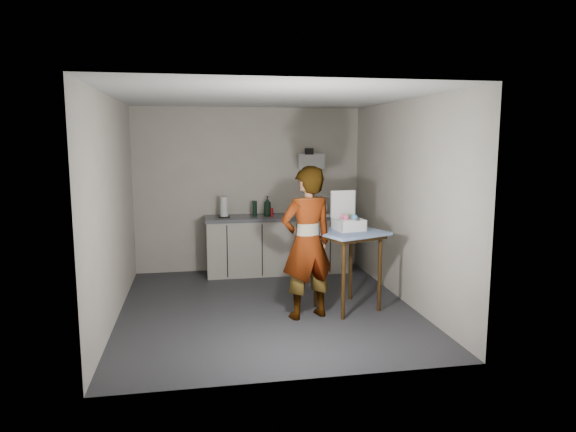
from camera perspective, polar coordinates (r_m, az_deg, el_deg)
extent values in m
plane|color=#27272C|center=(6.57, -2.36, -10.11)|extent=(4.00, 4.00, 0.00)
cube|color=#B9AFA2|center=(8.24, -4.36, 2.93)|extent=(3.60, 0.02, 2.60)
cube|color=#B9AFA2|center=(6.76, 12.77, 1.52)|extent=(0.02, 4.00, 2.60)
cube|color=#B9AFA2|center=(6.29, -18.80, 0.76)|extent=(0.02, 4.00, 2.60)
cube|color=silver|center=(6.25, -2.51, 13.06)|extent=(3.60, 4.00, 0.01)
cube|color=black|center=(8.23, -1.26, -5.97)|extent=(2.20, 0.52, 0.08)
cube|color=#AFA89B|center=(8.14, -1.27, -3.31)|extent=(2.20, 0.58, 0.86)
cube|color=#484A52|center=(8.06, -1.28, -0.15)|extent=(2.24, 0.62, 0.05)
cube|color=black|center=(7.78, -6.77, -3.94)|extent=(0.02, 0.01, 0.80)
cube|color=black|center=(7.83, -2.89, -3.81)|extent=(0.02, 0.01, 0.80)
cube|color=black|center=(7.91, 1.00, -3.67)|extent=(0.01, 0.01, 0.80)
cube|color=black|center=(8.03, 4.72, -3.51)|extent=(0.02, 0.01, 0.80)
cube|color=silver|center=(8.31, 2.57, 6.10)|extent=(0.42, 0.16, 0.24)
cube|color=silver|center=(8.37, 2.49, 5.15)|extent=(0.30, 0.06, 0.04)
cube|color=black|center=(8.21, 2.37, 7.19)|extent=(0.14, 0.02, 0.10)
cylinder|color=#32210B|center=(6.06, 6.18, -7.26)|extent=(0.05, 0.05, 0.91)
cylinder|color=#32210B|center=(6.42, 10.15, -6.46)|extent=(0.05, 0.05, 0.91)
cylinder|color=#32210B|center=(6.50, 3.09, -6.15)|extent=(0.05, 0.05, 0.91)
cylinder|color=#32210B|center=(6.83, 6.97, -5.48)|extent=(0.05, 0.05, 0.91)
cube|color=#32210B|center=(6.34, 6.67, -2.14)|extent=(0.88, 0.88, 0.04)
cube|color=#1A4A9E|center=(6.33, 6.68, -1.79)|extent=(0.99, 0.99, 0.03)
imported|color=#B2A593|center=(6.00, 2.13, -3.00)|extent=(0.75, 0.59, 1.80)
imported|color=black|center=(8.00, -2.30, 1.10)|extent=(0.15, 0.15, 0.32)
cylinder|color=red|center=(8.03, -1.87, 0.45)|extent=(0.07, 0.07, 0.13)
cylinder|color=black|center=(7.99, -3.72, 0.83)|extent=(0.07, 0.07, 0.24)
cylinder|color=black|center=(7.96, -7.10, -0.08)|extent=(0.18, 0.18, 0.02)
cylinder|color=silver|center=(7.94, -7.12, 1.06)|extent=(0.12, 0.12, 0.30)
cube|color=silver|center=(8.23, 3.65, 0.27)|extent=(0.43, 0.33, 0.02)
cylinder|color=silver|center=(8.03, 2.55, 1.16)|extent=(0.01, 0.01, 0.28)
cylinder|color=silver|center=(8.13, 5.23, 1.22)|extent=(0.01, 0.01, 0.28)
cylinder|color=silver|center=(8.30, 2.11, 1.41)|extent=(0.01, 0.01, 0.28)
cylinder|color=silver|center=(8.40, 4.72, 1.46)|extent=(0.01, 0.01, 0.28)
cylinder|color=silver|center=(8.19, 2.92, 1.15)|extent=(0.05, 0.24, 0.24)
cylinder|color=silver|center=(8.21, 3.51, 1.16)|extent=(0.05, 0.24, 0.24)
cylinder|color=silver|center=(8.23, 4.09, 1.18)|extent=(0.05, 0.24, 0.24)
cube|color=silver|center=(6.39, 6.74, -1.48)|extent=(0.38, 0.38, 0.01)
cube|color=silver|center=(6.23, 7.40, -1.11)|extent=(0.33, 0.06, 0.12)
cube|color=silver|center=(6.52, 6.12, -0.66)|extent=(0.33, 0.06, 0.12)
cube|color=silver|center=(6.31, 5.42, -0.96)|extent=(0.06, 0.33, 0.12)
cube|color=silver|center=(6.45, 8.05, -0.80)|extent=(0.06, 0.33, 0.12)
cube|color=silver|center=(6.50, 6.11, 1.36)|extent=(0.33, 0.06, 0.34)
cylinder|color=white|center=(6.38, 6.75, -0.88)|extent=(0.22, 0.22, 0.12)
sphere|color=#FF5D9C|center=(6.31, 6.46, -0.21)|extent=(0.08, 0.08, 0.08)
sphere|color=#4E95D6|center=(6.35, 7.39, -0.16)|extent=(0.08, 0.08, 0.08)
sphere|color=#61EC73|center=(6.42, 6.54, -0.06)|extent=(0.08, 0.08, 0.08)
sphere|color=#FF5D9C|center=(6.39, 6.16, -0.09)|extent=(0.08, 0.08, 0.08)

